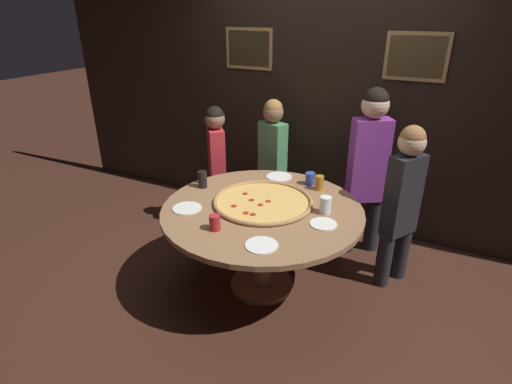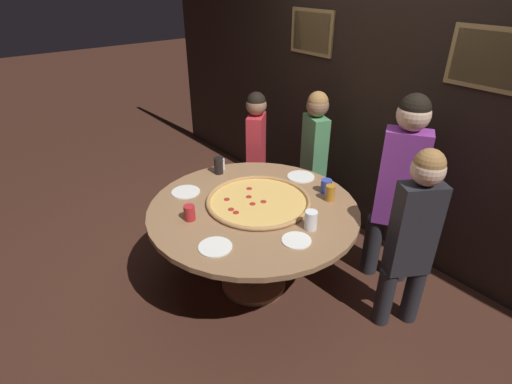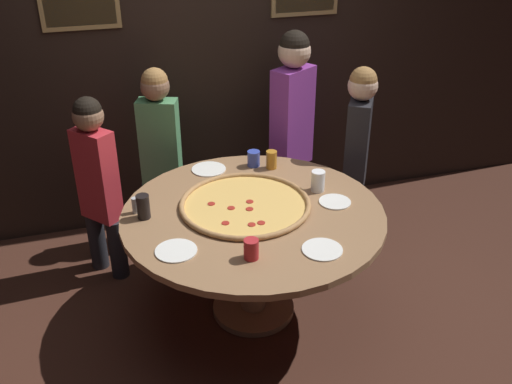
{
  "view_description": "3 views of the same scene",
  "coord_description": "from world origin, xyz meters",
  "px_view_note": "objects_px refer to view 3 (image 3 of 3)",
  "views": [
    {
      "loc": [
        1.18,
        -2.45,
        2.13
      ],
      "look_at": [
        -0.02,
        -0.07,
        0.89
      ],
      "focal_mm": 28.0,
      "sensor_mm": 36.0,
      "label": 1
    },
    {
      "loc": [
        1.96,
        -1.54,
        2.26
      ],
      "look_at": [
        -0.06,
        0.08,
        0.81
      ],
      "focal_mm": 28.0,
      "sensor_mm": 36.0,
      "label": 2
    },
    {
      "loc": [
        -0.82,
        -2.74,
        2.44
      ],
      "look_at": [
        0.0,
        -0.06,
        0.9
      ],
      "focal_mm": 40.0,
      "sensor_mm": 36.0,
      "label": 3
    }
  ],
  "objects_px": {
    "dining_table": "(253,231)",
    "diner_centre_back": "(292,122)",
    "giant_pizza": "(245,204)",
    "white_plate_far_back": "(335,202)",
    "white_plate_beside_cup": "(322,249)",
    "diner_side_left": "(97,179)",
    "drink_cup_near_left": "(318,181)",
    "drink_cup_by_shaker": "(143,207)",
    "white_plate_right_side": "(209,169)",
    "drink_cup_beside_pizza": "(254,159)",
    "condiment_shaker": "(135,205)",
    "diner_far_right": "(357,148)",
    "white_plate_left_side": "(176,251)",
    "diner_far_left": "(160,147)",
    "drink_cup_front_edge": "(251,249)",
    "drink_cup_far_left": "(271,160)"
  },
  "relations": [
    {
      "from": "white_plate_right_side",
      "to": "condiment_shaker",
      "type": "bearing_deg",
      "value": -141.36
    },
    {
      "from": "giant_pizza",
      "to": "white_plate_far_back",
      "type": "height_order",
      "value": "giant_pizza"
    },
    {
      "from": "drink_cup_far_left",
      "to": "white_plate_beside_cup",
      "type": "distance_m",
      "value": 1.0
    },
    {
      "from": "white_plate_beside_cup",
      "to": "drink_cup_beside_pizza",
      "type": "bearing_deg",
      "value": 92.87
    },
    {
      "from": "drink_cup_near_left",
      "to": "white_plate_beside_cup",
      "type": "distance_m",
      "value": 0.66
    },
    {
      "from": "giant_pizza",
      "to": "white_plate_beside_cup",
      "type": "relative_size",
      "value": 3.65
    },
    {
      "from": "drink_cup_far_left",
      "to": "white_plate_left_side",
      "type": "xyz_separation_m",
      "value": [
        -0.78,
        -0.79,
        -0.06
      ]
    },
    {
      "from": "dining_table",
      "to": "diner_centre_back",
      "type": "relative_size",
      "value": 1.0
    },
    {
      "from": "drink_cup_by_shaker",
      "to": "white_plate_right_side",
      "type": "distance_m",
      "value": 0.7
    },
    {
      "from": "drink_cup_near_left",
      "to": "dining_table",
      "type": "bearing_deg",
      "value": -164.54
    },
    {
      "from": "drink_cup_by_shaker",
      "to": "white_plate_beside_cup",
      "type": "xyz_separation_m",
      "value": [
        0.85,
        -0.6,
        -0.07
      ]
    },
    {
      "from": "drink_cup_front_edge",
      "to": "white_plate_beside_cup",
      "type": "distance_m",
      "value": 0.38
    },
    {
      "from": "diner_side_left",
      "to": "drink_cup_near_left",
      "type": "bearing_deg",
      "value": -153.85
    },
    {
      "from": "drink_cup_near_left",
      "to": "condiment_shaker",
      "type": "distance_m",
      "value": 1.12
    },
    {
      "from": "drink_cup_by_shaker",
      "to": "drink_cup_far_left",
      "type": "distance_m",
      "value": 0.98
    },
    {
      "from": "condiment_shaker",
      "to": "giant_pizza",
      "type": "bearing_deg",
      "value": -10.26
    },
    {
      "from": "drink_cup_by_shaker",
      "to": "drink_cup_near_left",
      "type": "relative_size",
      "value": 1.08
    },
    {
      "from": "diner_far_left",
      "to": "diner_centre_back",
      "type": "bearing_deg",
      "value": -165.15
    },
    {
      "from": "drink_cup_front_edge",
      "to": "white_plate_far_back",
      "type": "distance_m",
      "value": 0.76
    },
    {
      "from": "drink_cup_front_edge",
      "to": "white_plate_far_back",
      "type": "relative_size",
      "value": 0.57
    },
    {
      "from": "drink_cup_near_left",
      "to": "condiment_shaker",
      "type": "bearing_deg",
      "value": 177.01
    },
    {
      "from": "diner_far_right",
      "to": "drink_cup_near_left",
      "type": "bearing_deg",
      "value": -15.83
    },
    {
      "from": "drink_cup_beside_pizza",
      "to": "condiment_shaker",
      "type": "bearing_deg",
      "value": -154.66
    },
    {
      "from": "drink_cup_by_shaker",
      "to": "white_plate_left_side",
      "type": "height_order",
      "value": "drink_cup_by_shaker"
    },
    {
      "from": "drink_cup_far_left",
      "to": "diner_far_left",
      "type": "relative_size",
      "value": 0.09
    },
    {
      "from": "drink_cup_far_left",
      "to": "white_plate_beside_cup",
      "type": "bearing_deg",
      "value": -92.89
    },
    {
      "from": "white_plate_left_side",
      "to": "diner_side_left",
      "type": "distance_m",
      "value": 1.04
    },
    {
      "from": "drink_cup_near_left",
      "to": "diner_far_right",
      "type": "height_order",
      "value": "diner_far_right"
    },
    {
      "from": "white_plate_beside_cup",
      "to": "diner_side_left",
      "type": "height_order",
      "value": "diner_side_left"
    },
    {
      "from": "dining_table",
      "to": "drink_cup_near_left",
      "type": "relative_size",
      "value": 11.65
    },
    {
      "from": "diner_centre_back",
      "to": "white_plate_right_side",
      "type": "bearing_deg",
      "value": -6.92
    },
    {
      "from": "white_plate_left_side",
      "to": "diner_side_left",
      "type": "xyz_separation_m",
      "value": [
        -0.34,
        0.98,
        -0.01
      ]
    },
    {
      "from": "white_plate_right_side",
      "to": "white_plate_left_side",
      "type": "bearing_deg",
      "value": -112.96
    },
    {
      "from": "drink_cup_far_left",
      "to": "white_plate_left_side",
      "type": "distance_m",
      "value": 1.11
    },
    {
      "from": "white_plate_left_side",
      "to": "diner_far_left",
      "type": "bearing_deg",
      "value": 84.95
    },
    {
      "from": "drink_cup_far_left",
      "to": "dining_table",
      "type": "bearing_deg",
      "value": -118.81
    },
    {
      "from": "white_plate_beside_cup",
      "to": "white_plate_right_side",
      "type": "bearing_deg",
      "value": 108.1
    },
    {
      "from": "drink_cup_by_shaker",
      "to": "drink_cup_front_edge",
      "type": "bearing_deg",
      "value": -49.91
    },
    {
      "from": "dining_table",
      "to": "white_plate_left_side",
      "type": "distance_m",
      "value": 0.59
    },
    {
      "from": "drink_cup_by_shaker",
      "to": "white_plate_right_side",
      "type": "relative_size",
      "value": 0.63
    },
    {
      "from": "drink_cup_near_left",
      "to": "condiment_shaker",
      "type": "xyz_separation_m",
      "value": [
        -1.11,
        0.06,
        -0.02
      ]
    },
    {
      "from": "drink_cup_front_edge",
      "to": "drink_cup_beside_pizza",
      "type": "bearing_deg",
      "value": 72.62
    },
    {
      "from": "condiment_shaker",
      "to": "diner_centre_back",
      "type": "relative_size",
      "value": 0.06
    },
    {
      "from": "white_plate_far_back",
      "to": "white_plate_left_side",
      "type": "xyz_separation_m",
      "value": [
        -1.0,
        -0.23,
        0.0
      ]
    },
    {
      "from": "white_plate_left_side",
      "to": "diner_far_left",
      "type": "relative_size",
      "value": 0.17
    },
    {
      "from": "white_plate_beside_cup",
      "to": "white_plate_far_back",
      "type": "bearing_deg",
      "value": 58.86
    },
    {
      "from": "condiment_shaker",
      "to": "diner_side_left",
      "type": "bearing_deg",
      "value": 109.91
    },
    {
      "from": "diner_side_left",
      "to": "drink_cup_front_edge",
      "type": "bearing_deg",
      "value": 171.5
    },
    {
      "from": "drink_cup_by_shaker",
      "to": "diner_far_right",
      "type": "bearing_deg",
      "value": 16.46
    },
    {
      "from": "dining_table",
      "to": "condiment_shaker",
      "type": "xyz_separation_m",
      "value": [
        -0.66,
        0.18,
        0.18
      ]
    }
  ]
}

